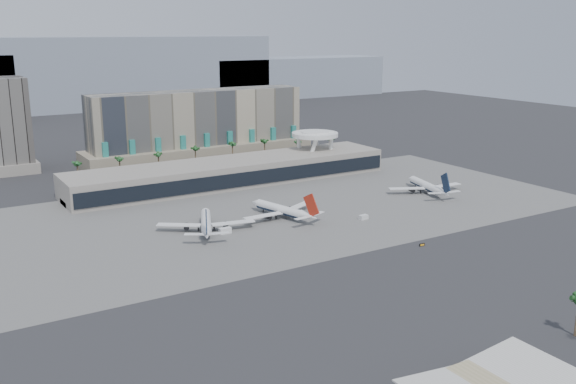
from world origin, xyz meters
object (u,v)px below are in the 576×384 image
airliner_left (206,223)px  airliner_centre (282,210)px  service_vehicle_b (363,217)px  service_vehicle_a (225,231)px  taxiway_sign (422,245)px  airliner_right (427,186)px

airliner_left → airliner_centre: (35.27, 0.63, -0.04)m
airliner_left → service_vehicle_b: airliner_left is taller
airliner_centre → service_vehicle_a: bearing=179.1°
airliner_left → airliner_centre: airliner_left is taller
service_vehicle_b → taxiway_sign: service_vehicle_b is taller
taxiway_sign → airliner_right: bearing=50.5°
service_vehicle_a → taxiway_sign: size_ratio=2.02×
airliner_right → service_vehicle_b: (-54.01, -19.60, -2.48)m
airliner_centre → taxiway_sign: 63.36m
airliner_centre → airliner_right: 81.68m
service_vehicle_b → taxiway_sign: size_ratio=1.62×
airliner_right → service_vehicle_a: size_ratio=8.24×
airliner_right → service_vehicle_a: (-111.89, -6.74, -2.30)m
airliner_left → service_vehicle_a: bearing=-28.2°
airliner_centre → service_vehicle_b: bearing=-49.7°
airliner_right → service_vehicle_b: bearing=-145.9°
airliner_left → taxiway_sign: size_ratio=16.09×
airliner_left → service_vehicle_b: (62.94, -19.24, -2.52)m
airliner_right → taxiway_sign: (-56.57, -57.82, -2.93)m
airliner_centre → service_vehicle_b: 34.16m
airliner_right → airliner_centre: bearing=-166.0°
airliner_left → service_vehicle_b: 65.87m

